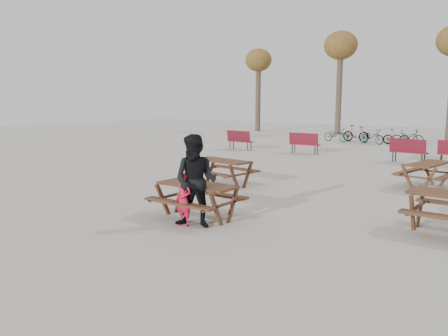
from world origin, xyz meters
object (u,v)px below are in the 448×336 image
Objects in this scene: picnic_table_far at (428,175)px; picnic_table_north at (222,173)px; main_picnic_table at (197,192)px; food_tray at (199,185)px; soda_bottle at (191,182)px; child at (184,200)px; adult at (196,181)px.

picnic_table_north is at bearing 131.77° from picnic_table_far.
picnic_table_north is 1.04× the size of picnic_table_far.
main_picnic_table is at bearing -54.98° from picnic_table_north.
food_tray is 0.10× the size of picnic_table_far.
main_picnic_table is at bearing 94.37° from soda_bottle.
child is (0.13, -0.40, -0.30)m from soda_bottle.
picnic_table_north is at bearing 117.16° from soda_bottle.
food_tray is 1.06× the size of soda_bottle.
main_picnic_table is 3.85m from picnic_table_north.
adult reaches higher than soda_bottle.
soda_bottle is (0.02, -0.21, 0.26)m from main_picnic_table.
child is 0.60× the size of picnic_table_north.
child is 4.45m from picnic_table_north.
soda_bottle is 4.06m from picnic_table_north.
main_picnic_table reaches higher than picnic_table_far.
food_tray is 0.21m from soda_bottle.
child is at bearing -71.80° from soda_bottle.
picnic_table_north is at bearing 120.62° from child.
adult reaches higher than child.
main_picnic_table is 0.33m from soda_bottle.
main_picnic_table is at bearing 162.75° from picnic_table_far.
main_picnic_table is 0.94× the size of adult.
adult is at bearing -51.95° from main_picnic_table.
soda_bottle is 0.09× the size of adult.
adult is (0.26, 0.09, 0.40)m from child.
soda_bottle is at bearing 163.56° from picnic_table_far.
child is at bearing -98.77° from food_tray.
picnic_table_far is at bearing 64.05° from soda_bottle.
soda_bottle is at bearing 122.53° from adult.
soda_bottle is (-0.20, -0.03, 0.05)m from food_tray.
food_tray is (0.21, -0.18, 0.21)m from main_picnic_table.
child is 0.62× the size of picnic_table_far.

